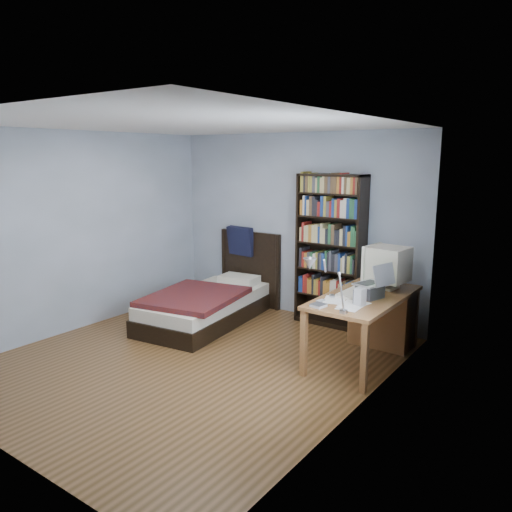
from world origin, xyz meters
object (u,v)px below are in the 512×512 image
at_px(bookshelf, 330,251).
at_px(crt_monitor, 387,265).
at_px(soda_can, 364,285).
at_px(keyboard, 353,293).
at_px(bed, 210,302).
at_px(desk, 379,314).
at_px(speaker, 360,297).
at_px(laptop, 372,288).
at_px(desk_lamp, 316,269).

bearing_deg(bookshelf, crt_monitor, -25.29).
bearing_deg(soda_can, keyboard, -96.33).
height_order(crt_monitor, bed, crt_monitor).
xyz_separation_m(desk, speaker, (0.11, -0.79, 0.41)).
relative_size(desk, speaker, 8.47).
xyz_separation_m(crt_monitor, speaker, (0.04, -0.79, -0.18)).
relative_size(desk, laptop, 4.04).
xyz_separation_m(bookshelf, bed, (-1.37, -0.80, -0.73)).
bearing_deg(laptop, speaker, -87.47).
bearing_deg(desk, keyboard, -105.02).
relative_size(desk, crt_monitor, 3.18).
relative_size(crt_monitor, soda_can, 4.49).
height_order(crt_monitor, desk_lamp, desk_lamp).
height_order(crt_monitor, speaker, crt_monitor).
relative_size(crt_monitor, laptop, 1.27).
bearing_deg(desk_lamp, speaker, 78.84).
xyz_separation_m(laptop, speaker, (0.01, -0.32, -0.02)).
bearing_deg(bed, speaker, -10.32).
distance_m(crt_monitor, soda_can, 0.35).
bearing_deg(speaker, desk, 110.69).
bearing_deg(bed, crt_monitor, 8.97).
bearing_deg(keyboard, laptop, -3.27).
distance_m(keyboard, speaker, 0.41).
bearing_deg(laptop, desk, 101.27).
bearing_deg(keyboard, soda_can, 85.06).
xyz_separation_m(desk, laptop, (0.09, -0.47, 0.42)).
bearing_deg(speaker, keyboard, 137.42).
distance_m(desk_lamp, soda_can, 1.32).
bearing_deg(laptop, crt_monitor, 93.34).
distance_m(laptop, keyboard, 0.24).
bearing_deg(laptop, keyboard, 175.34).
bearing_deg(bed, soda_can, 3.89).
bearing_deg(bookshelf, speaker, -51.72).
xyz_separation_m(crt_monitor, laptop, (0.03, -0.47, -0.16)).
bearing_deg(soda_can, bookshelf, 139.36).
xyz_separation_m(speaker, bookshelf, (-0.97, 1.23, 0.17)).
bearing_deg(soda_can, crt_monitor, 53.19).
bearing_deg(keyboard, bed, 178.92).
bearing_deg(soda_can, bed, -176.11).
relative_size(soda_can, bed, 0.05).
distance_m(crt_monitor, keyboard, 0.55).
xyz_separation_m(crt_monitor, keyboard, (-0.19, -0.45, -0.25)).
bearing_deg(bookshelf, laptop, -43.63).
bearing_deg(desk, bed, -170.73).
relative_size(soda_can, bookshelf, 0.05).
relative_size(laptop, bookshelf, 0.19).
xyz_separation_m(laptop, soda_can, (-0.19, 0.25, -0.05)).
relative_size(desk, bed, 0.72).
distance_m(bookshelf, bed, 1.75).
height_order(desk, desk_lamp, desk_lamp).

